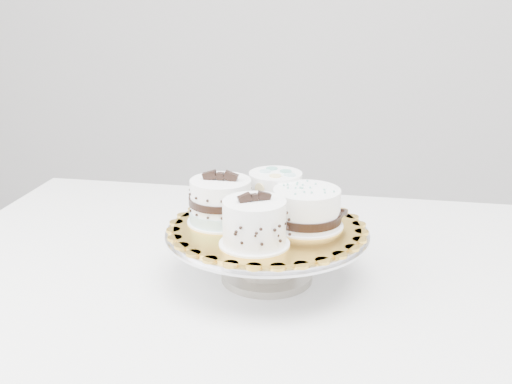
# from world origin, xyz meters

# --- Properties ---
(table) EXTENTS (1.26, 0.87, 0.75)m
(table) POSITION_xyz_m (-0.04, 0.01, 0.67)
(table) COLOR white
(table) RESTS_ON floor
(cake_stand) EXTENTS (0.33, 0.33, 0.09)m
(cake_stand) POSITION_xyz_m (-0.04, -0.03, 0.81)
(cake_stand) COLOR gray
(cake_stand) RESTS_ON table
(cake_board) EXTENTS (0.32, 0.32, 0.00)m
(cake_board) POSITION_xyz_m (-0.04, -0.03, 0.84)
(cake_board) COLOR orange
(cake_board) RESTS_ON cake_stand
(cake_swirl) EXTENTS (0.13, 0.13, 0.08)m
(cake_swirl) POSITION_xyz_m (-0.05, -0.11, 0.88)
(cake_swirl) COLOR white
(cake_swirl) RESTS_ON cake_board
(cake_banded) EXTENTS (0.11, 0.11, 0.09)m
(cake_banded) POSITION_xyz_m (-0.12, -0.03, 0.88)
(cake_banded) COLOR white
(cake_banded) RESTS_ON cake_board
(cake_dots) EXTENTS (0.11, 0.11, 0.07)m
(cake_dots) POSITION_xyz_m (-0.04, 0.04, 0.88)
(cake_dots) COLOR white
(cake_dots) RESTS_ON cake_board
(cake_ribbon) EXTENTS (0.14, 0.14, 0.06)m
(cake_ribbon) POSITION_xyz_m (0.02, -0.02, 0.87)
(cake_ribbon) COLOR white
(cake_ribbon) RESTS_ON cake_board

